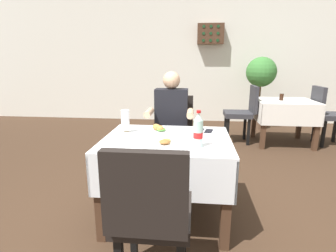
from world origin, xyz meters
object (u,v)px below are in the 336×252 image
(seated_diner_far, at_px, (171,122))
(wall_bottle_rack, at_px, (211,34))
(beer_glass_left, at_px, (125,120))
(potted_plant_corner, at_px, (260,81))
(background_table_tumbler, at_px, (282,97))
(cola_bottle_primary, at_px, (198,131))
(plate_near_camera, at_px, (167,144))
(background_chair_left, at_px, (243,111))
(main_dining_table, at_px, (167,158))
(chair_near_camera_side, at_px, (151,213))
(background_chair_right, at_px, (326,112))
(napkin_cutlery_set, at_px, (203,130))
(chair_far_diner_seat, at_px, (174,133))
(plate_far_diner, at_px, (160,130))
(background_dining_table, at_px, (284,111))

(seated_diner_far, distance_m, wall_bottle_rack, 3.41)
(seated_diner_far, height_order, beer_glass_left, seated_diner_far)
(potted_plant_corner, bearing_deg, background_table_tumbler, -83.95)
(cola_bottle_primary, bearing_deg, wall_bottle_rack, 86.10)
(plate_near_camera, height_order, background_chair_left, background_chair_left)
(main_dining_table, relative_size, chair_near_camera_side, 1.09)
(plate_near_camera, distance_m, background_chair_left, 2.74)
(chair_near_camera_side, relative_size, cola_bottle_primary, 3.46)
(background_chair_right, bearing_deg, seated_diner_far, -145.98)
(chair_near_camera_side, relative_size, background_table_tumbler, 8.82)
(napkin_cutlery_set, bearing_deg, cola_bottle_primary, -96.42)
(chair_near_camera_side, bearing_deg, plate_near_camera, 87.83)
(beer_glass_left, distance_m, napkin_cutlery_set, 0.72)
(chair_far_diner_seat, distance_m, potted_plant_corner, 3.01)
(cola_bottle_primary, bearing_deg, plate_far_diner, 131.67)
(napkin_cutlery_set, bearing_deg, background_table_tumbler, 57.14)
(main_dining_table, bearing_deg, napkin_cutlery_set, 40.41)
(chair_far_diner_seat, bearing_deg, plate_far_diner, -97.51)
(chair_near_camera_side, xyz_separation_m, cola_bottle_primary, (0.26, 0.62, 0.31))
(beer_glass_left, bearing_deg, background_chair_left, 56.74)
(background_chair_right, bearing_deg, main_dining_table, -135.50)
(chair_far_diner_seat, height_order, cola_bottle_primary, cola_bottle_primary)
(seated_diner_far, xyz_separation_m, background_chair_left, (1.08, 1.63, -0.16))
(plate_near_camera, distance_m, wall_bottle_rack, 4.24)
(seated_diner_far, relative_size, background_chair_left, 1.30)
(cola_bottle_primary, height_order, potted_plant_corner, potted_plant_corner)
(napkin_cutlery_set, bearing_deg, chair_near_camera_side, -105.90)
(beer_glass_left, distance_m, background_chair_left, 2.65)
(chair_far_diner_seat, bearing_deg, chair_near_camera_side, -90.00)
(seated_diner_far, xyz_separation_m, plate_far_diner, (-0.05, -0.53, 0.05))
(background_table_tumbler, bearing_deg, chair_near_camera_side, -117.55)
(background_dining_table, xyz_separation_m, background_table_tumbler, (-0.07, -0.01, 0.24))
(beer_glass_left, height_order, napkin_cutlery_set, beer_glass_left)
(main_dining_table, distance_m, seated_diner_far, 0.73)
(chair_far_diner_seat, xyz_separation_m, background_chair_left, (1.05, 1.52, 0.00))
(background_dining_table, height_order, potted_plant_corner, potted_plant_corner)
(main_dining_table, xyz_separation_m, seated_diner_far, (-0.03, 0.71, 0.15))
(beer_glass_left, distance_m, wall_bottle_rack, 3.97)
(napkin_cutlery_set, distance_m, background_table_tumbler, 2.47)
(main_dining_table, distance_m, potted_plant_corner, 3.73)
(seated_diner_far, height_order, background_dining_table, seated_diner_far)
(background_dining_table, relative_size, potted_plant_corner, 0.63)
(background_dining_table, bearing_deg, potted_plant_corner, 99.87)
(main_dining_table, relative_size, plate_near_camera, 4.72)
(plate_far_diner, xyz_separation_m, background_table_tumbler, (1.73, 2.16, 0.03))
(plate_far_diner, distance_m, background_chair_left, 2.45)
(seated_diner_far, xyz_separation_m, plate_near_camera, (0.05, -0.91, 0.04))
(plate_near_camera, bearing_deg, chair_near_camera_side, -92.17)
(plate_far_diner, bearing_deg, beer_glass_left, -173.22)
(background_table_tumbler, relative_size, potted_plant_corner, 0.08)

